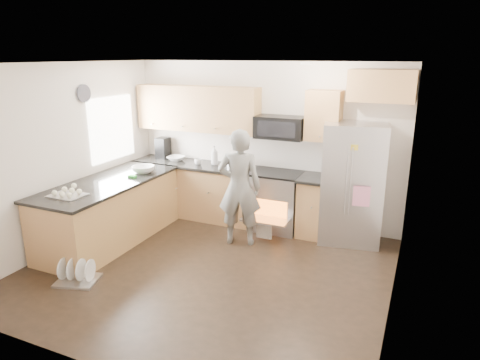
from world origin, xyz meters
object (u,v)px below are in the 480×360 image
at_px(stove_range, 277,188).
at_px(person, 240,188).
at_px(dish_rack, 77,276).
at_px(refrigerator, 352,183).

height_order(stove_range, person, stove_range).
distance_m(stove_range, dish_rack, 3.15).
distance_m(stove_range, refrigerator, 1.17).
relative_size(refrigerator, dish_rack, 3.08).
bearing_deg(dish_rack, stove_range, 57.19).
xyz_separation_m(refrigerator, dish_rack, (-2.83, -2.61, -0.81)).
distance_m(person, dish_rack, 2.43).
bearing_deg(person, refrigerator, -168.53).
bearing_deg(stove_range, refrigerator, 0.37).
distance_m(refrigerator, dish_rack, 3.93).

